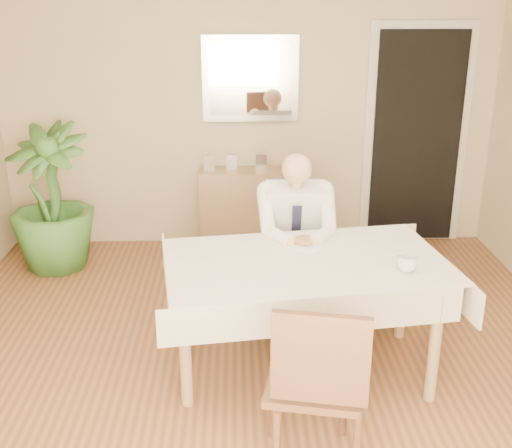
{
  "coord_description": "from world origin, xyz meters",
  "views": [
    {
      "loc": [
        -0.11,
        -3.33,
        2.3
      ],
      "look_at": [
        0.0,
        0.35,
        0.95
      ],
      "focal_mm": 45.0,
      "sensor_mm": 36.0,
      "label": 1
    }
  ],
  "objects_px": {
    "dining_table": "(305,273)",
    "chair_far": "(293,245)",
    "chair_near": "(316,380)",
    "coffee_mug": "(407,264)",
    "potted_palm": "(51,198)",
    "sideboard": "(251,209)",
    "seated_man": "(297,234)"
  },
  "relations": [
    {
      "from": "dining_table",
      "to": "chair_far",
      "type": "xyz_separation_m",
      "value": [
        0.0,
        0.88,
        -0.17
      ]
    },
    {
      "from": "chair_far",
      "to": "chair_near",
      "type": "relative_size",
      "value": 0.92
    },
    {
      "from": "dining_table",
      "to": "coffee_mug",
      "type": "distance_m",
      "value": 0.61
    },
    {
      "from": "dining_table",
      "to": "chair_near",
      "type": "height_order",
      "value": "chair_near"
    },
    {
      "from": "potted_palm",
      "to": "sideboard",
      "type": "bearing_deg",
      "value": 13.28
    },
    {
      "from": "dining_table",
      "to": "seated_man",
      "type": "height_order",
      "value": "seated_man"
    },
    {
      "from": "sideboard",
      "to": "potted_palm",
      "type": "distance_m",
      "value": 1.78
    },
    {
      "from": "sideboard",
      "to": "seated_man",
      "type": "bearing_deg",
      "value": -78.0
    },
    {
      "from": "dining_table",
      "to": "sideboard",
      "type": "relative_size",
      "value": 1.98
    },
    {
      "from": "potted_palm",
      "to": "seated_man",
      "type": "bearing_deg",
      "value": -28.42
    },
    {
      "from": "chair_far",
      "to": "chair_near",
      "type": "xyz_separation_m",
      "value": [
        -0.04,
        -1.83,
        0.05
      ]
    },
    {
      "from": "chair_near",
      "to": "sideboard",
      "type": "bearing_deg",
      "value": 106.3
    },
    {
      "from": "dining_table",
      "to": "potted_palm",
      "type": "height_order",
      "value": "potted_palm"
    },
    {
      "from": "chair_far",
      "to": "sideboard",
      "type": "bearing_deg",
      "value": 109.93
    },
    {
      "from": "seated_man",
      "to": "potted_palm",
      "type": "height_order",
      "value": "potted_palm"
    },
    {
      "from": "potted_palm",
      "to": "dining_table",
      "type": "bearing_deg",
      "value": -39.96
    },
    {
      "from": "chair_far",
      "to": "potted_palm",
      "type": "relative_size",
      "value": 0.7
    },
    {
      "from": "coffee_mug",
      "to": "dining_table",
      "type": "bearing_deg",
      "value": 162.79
    },
    {
      "from": "sideboard",
      "to": "potted_palm",
      "type": "xyz_separation_m",
      "value": [
        -1.72,
        -0.4,
        0.26
      ]
    },
    {
      "from": "chair_far",
      "to": "potted_palm",
      "type": "height_order",
      "value": "potted_palm"
    },
    {
      "from": "chair_far",
      "to": "coffee_mug",
      "type": "height_order",
      "value": "chair_far"
    },
    {
      "from": "dining_table",
      "to": "sideboard",
      "type": "xyz_separation_m",
      "value": [
        -0.28,
        2.08,
        -0.29
      ]
    },
    {
      "from": "coffee_mug",
      "to": "sideboard",
      "type": "relative_size",
      "value": 0.13
    },
    {
      "from": "chair_near",
      "to": "coffee_mug",
      "type": "xyz_separation_m",
      "value": [
        0.62,
        0.78,
        0.26
      ]
    },
    {
      "from": "chair_far",
      "to": "sideboard",
      "type": "distance_m",
      "value": 1.24
    },
    {
      "from": "coffee_mug",
      "to": "potted_palm",
      "type": "distance_m",
      "value": 3.17
    },
    {
      "from": "coffee_mug",
      "to": "sideboard",
      "type": "distance_m",
      "value": 2.45
    },
    {
      "from": "chair_near",
      "to": "sideboard",
      "type": "relative_size",
      "value": 1.02
    },
    {
      "from": "dining_table",
      "to": "chair_far",
      "type": "relative_size",
      "value": 2.1
    },
    {
      "from": "dining_table",
      "to": "seated_man",
      "type": "xyz_separation_m",
      "value": [
        0.0,
        0.59,
        0.02
      ]
    },
    {
      "from": "seated_man",
      "to": "sideboard",
      "type": "relative_size",
      "value": 1.33
    },
    {
      "from": "potted_palm",
      "to": "chair_far",
      "type": "bearing_deg",
      "value": -21.7
    }
  ]
}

